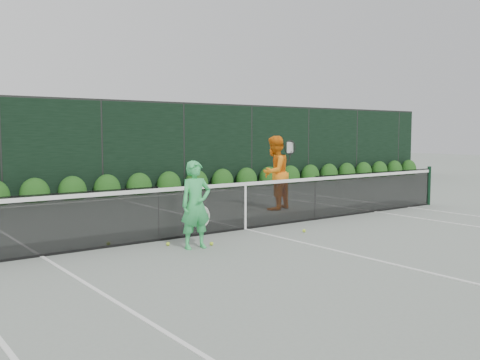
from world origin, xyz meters
TOP-DOWN VIEW (x-y plane):
  - ground at (0.00, 0.00)m, footprint 80.00×80.00m
  - tennis_net at (-0.02, 0.00)m, footprint 12.90×0.10m
  - player_woman at (-1.78, -0.93)m, footprint 0.65×0.42m
  - player_man at (2.35, 1.84)m, footprint 1.12×1.00m
  - court_lines at (0.00, 0.00)m, footprint 11.03×23.83m
  - windscreen_fence at (0.00, -2.71)m, footprint 32.00×21.07m
  - hedge_row at (-0.00, 7.15)m, footprint 31.66×0.65m
  - tennis_balls at (-1.42, -0.54)m, footprint 3.72×1.21m

SIDE VIEW (x-z plane):
  - ground at x=0.00m, z-range 0.00..0.00m
  - court_lines at x=0.00m, z-range 0.00..0.01m
  - tennis_balls at x=-1.42m, z-range 0.00..0.07m
  - hedge_row at x=0.00m, z-range -0.23..0.70m
  - tennis_net at x=-0.02m, z-range 0.00..1.07m
  - player_woman at x=-1.78m, z-range 0.00..1.51m
  - player_man at x=2.35m, z-range 0.00..1.92m
  - windscreen_fence at x=0.00m, z-range -0.02..3.04m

